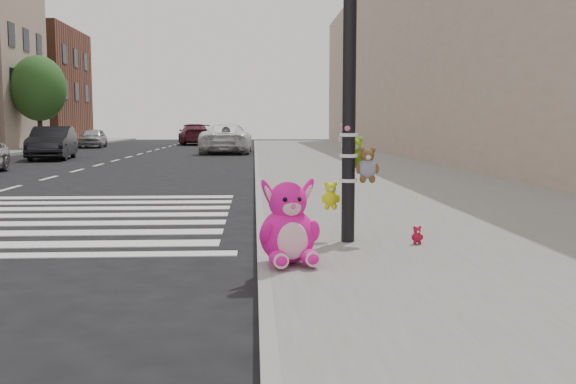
{
  "coord_description": "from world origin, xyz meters",
  "views": [
    {
      "loc": [
        1.46,
        -5.88,
        1.57
      ],
      "look_at": [
        1.87,
        1.83,
        0.75
      ],
      "focal_mm": 40.0,
      "sensor_mm": 36.0,
      "label": 1
    }
  ],
  "objects_px": {
    "car_dark_far": "(52,143)",
    "car_white_near": "(227,139)",
    "red_teddy": "(417,235)",
    "pink_bunny": "(288,229)",
    "signal_pole": "(351,107)"
  },
  "relations": [
    {
      "from": "red_teddy",
      "to": "car_white_near",
      "type": "height_order",
      "value": "car_white_near"
    },
    {
      "from": "car_white_near",
      "to": "pink_bunny",
      "type": "bearing_deg",
      "value": 95.04
    },
    {
      "from": "signal_pole",
      "to": "red_teddy",
      "type": "distance_m",
      "value": 1.73
    },
    {
      "from": "red_teddy",
      "to": "car_dark_far",
      "type": "xyz_separation_m",
      "value": [
        -10.85,
        21.44,
        0.49
      ]
    },
    {
      "from": "red_teddy",
      "to": "car_dark_far",
      "type": "distance_m",
      "value": 24.04
    },
    {
      "from": "signal_pole",
      "to": "car_white_near",
      "type": "bearing_deg",
      "value": 95.55
    },
    {
      "from": "car_dark_far",
      "to": "car_white_near",
      "type": "distance_m",
      "value": 9.47
    },
    {
      "from": "signal_pole",
      "to": "red_teddy",
      "type": "bearing_deg",
      "value": -17.35
    },
    {
      "from": "pink_bunny",
      "to": "red_teddy",
      "type": "bearing_deg",
      "value": 19.92
    },
    {
      "from": "red_teddy",
      "to": "signal_pole",
      "type": "bearing_deg",
      "value": 158.28
    },
    {
      "from": "signal_pole",
      "to": "pink_bunny",
      "type": "height_order",
      "value": "signal_pole"
    },
    {
      "from": "red_teddy",
      "to": "car_dark_far",
      "type": "height_order",
      "value": "car_dark_far"
    },
    {
      "from": "pink_bunny",
      "to": "car_white_near",
      "type": "height_order",
      "value": "car_white_near"
    },
    {
      "from": "signal_pole",
      "to": "red_teddy",
      "type": "relative_size",
      "value": 18.23
    },
    {
      "from": "car_white_near",
      "to": "car_dark_far",
      "type": "bearing_deg",
      "value": 39.51
    }
  ]
}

